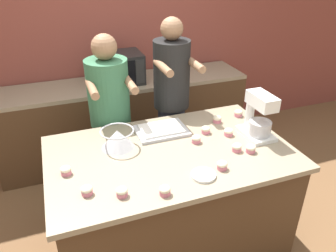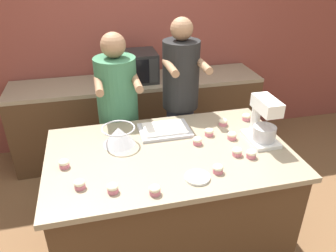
{
  "view_description": "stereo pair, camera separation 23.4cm",
  "coord_description": "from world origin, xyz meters",
  "px_view_note": "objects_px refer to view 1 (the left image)",
  "views": [
    {
      "loc": [
        -0.71,
        -1.88,
        2.22
      ],
      "look_at": [
        0.0,
        0.05,
        1.1
      ],
      "focal_mm": 35.0,
      "sensor_mm": 36.0,
      "label": 1
    },
    {
      "loc": [
        -0.49,
        -1.94,
        2.22
      ],
      "look_at": [
        0.0,
        0.05,
        1.1
      ],
      "focal_mm": 35.0,
      "sensor_mm": 36.0,
      "label": 2
    }
  ],
  "objects_px": {
    "mixing_bowl": "(118,138)",
    "cupcake_5": "(165,190)",
    "cupcake_7": "(222,165)",
    "person_right": "(172,107)",
    "cupcake_9": "(251,149)",
    "baking_tray": "(161,130)",
    "small_plate": "(203,175)",
    "stand_mixer": "(259,118)",
    "cupcake_1": "(217,119)",
    "cupcake_10": "(196,139)",
    "cupcake_0": "(122,192)",
    "cupcake_3": "(237,147)",
    "person_left": "(111,122)",
    "cupcake_4": "(229,132)",
    "cupcake_2": "(66,170)",
    "microwave_oven": "(120,68)",
    "cupcake_11": "(206,130)",
    "cupcake_6": "(238,113)",
    "cupcake_8": "(87,190)"
  },
  "relations": [
    {
      "from": "person_right",
      "to": "small_plate",
      "type": "bearing_deg",
      "value": -99.83
    },
    {
      "from": "person_right",
      "to": "cupcake_0",
      "type": "distance_m",
      "value": 1.3
    },
    {
      "from": "person_left",
      "to": "cupcake_1",
      "type": "height_order",
      "value": "person_left"
    },
    {
      "from": "small_plate",
      "to": "cupcake_5",
      "type": "bearing_deg",
      "value": -164.49
    },
    {
      "from": "cupcake_0",
      "to": "cupcake_6",
      "type": "distance_m",
      "value": 1.38
    },
    {
      "from": "cupcake_2",
      "to": "cupcake_4",
      "type": "relative_size",
      "value": 1.0
    },
    {
      "from": "stand_mixer",
      "to": "cupcake_4",
      "type": "relative_size",
      "value": 5.02
    },
    {
      "from": "person_left",
      "to": "cupcake_3",
      "type": "xyz_separation_m",
      "value": [
        0.75,
        -0.89,
        0.1
      ]
    },
    {
      "from": "person_right",
      "to": "cupcake_3",
      "type": "height_order",
      "value": "person_right"
    },
    {
      "from": "person_right",
      "to": "cupcake_9",
      "type": "relative_size",
      "value": 24.46
    },
    {
      "from": "baking_tray",
      "to": "cupcake_4",
      "type": "relative_size",
      "value": 5.74
    },
    {
      "from": "stand_mixer",
      "to": "cupcake_3",
      "type": "xyz_separation_m",
      "value": [
        -0.26,
        -0.14,
        -0.13
      ]
    },
    {
      "from": "cupcake_1",
      "to": "cupcake_4",
      "type": "xyz_separation_m",
      "value": [
        -0.02,
        -0.23,
        0.0
      ]
    },
    {
      "from": "cupcake_0",
      "to": "cupcake_7",
      "type": "height_order",
      "value": "same"
    },
    {
      "from": "cupcake_0",
      "to": "small_plate",
      "type": "bearing_deg",
      "value": 0.57
    },
    {
      "from": "small_plate",
      "to": "cupcake_8",
      "type": "bearing_deg",
      "value": 173.67
    },
    {
      "from": "cupcake_3",
      "to": "cupcake_9",
      "type": "xyz_separation_m",
      "value": [
        0.09,
        -0.05,
        0.0
      ]
    },
    {
      "from": "cupcake_6",
      "to": "cupcake_3",
      "type": "bearing_deg",
      "value": -122.04
    },
    {
      "from": "person_left",
      "to": "cupcake_0",
      "type": "distance_m",
      "value": 1.1
    },
    {
      "from": "cupcake_0",
      "to": "cupcake_1",
      "type": "xyz_separation_m",
      "value": [
        0.97,
        0.64,
        0.0
      ]
    },
    {
      "from": "cupcake_9",
      "to": "cupcake_5",
      "type": "bearing_deg",
      "value": -163.2
    },
    {
      "from": "cupcake_2",
      "to": "cupcake_5",
      "type": "height_order",
      "value": "same"
    },
    {
      "from": "cupcake_10",
      "to": "microwave_oven",
      "type": "bearing_deg",
      "value": 99.46
    },
    {
      "from": "cupcake_4",
      "to": "cupcake_10",
      "type": "relative_size",
      "value": 1.0
    },
    {
      "from": "mixing_bowl",
      "to": "cupcake_5",
      "type": "xyz_separation_m",
      "value": [
        0.15,
        -0.62,
        -0.05
      ]
    },
    {
      "from": "stand_mixer",
      "to": "cupcake_2",
      "type": "height_order",
      "value": "stand_mixer"
    },
    {
      "from": "stand_mixer",
      "to": "baking_tray",
      "type": "height_order",
      "value": "stand_mixer"
    },
    {
      "from": "person_left",
      "to": "cupcake_9",
      "type": "bearing_deg",
      "value": -48.34
    },
    {
      "from": "baking_tray",
      "to": "microwave_oven",
      "type": "height_order",
      "value": "microwave_oven"
    },
    {
      "from": "person_left",
      "to": "microwave_oven",
      "type": "bearing_deg",
      "value": 70.32
    },
    {
      "from": "baking_tray",
      "to": "cupcake_2",
      "type": "relative_size",
      "value": 5.74
    },
    {
      "from": "cupcake_9",
      "to": "microwave_oven",
      "type": "bearing_deg",
      "value": 107.97
    },
    {
      "from": "cupcake_0",
      "to": "cupcake_5",
      "type": "relative_size",
      "value": 1.0
    },
    {
      "from": "cupcake_1",
      "to": "cupcake_4",
      "type": "distance_m",
      "value": 0.23
    },
    {
      "from": "stand_mixer",
      "to": "cupcake_1",
      "type": "height_order",
      "value": "stand_mixer"
    },
    {
      "from": "cupcake_5",
      "to": "cupcake_10",
      "type": "distance_m",
      "value": 0.64
    },
    {
      "from": "cupcake_5",
      "to": "cupcake_7",
      "type": "xyz_separation_m",
      "value": [
        0.45,
        0.11,
        0.0
      ]
    },
    {
      "from": "stand_mixer",
      "to": "microwave_oven",
      "type": "xyz_separation_m",
      "value": [
        -0.73,
        1.52,
        0.0
      ]
    },
    {
      "from": "cupcake_2",
      "to": "cupcake_7",
      "type": "height_order",
      "value": "same"
    },
    {
      "from": "cupcake_9",
      "to": "mixing_bowl",
      "type": "bearing_deg",
      "value": 155.58
    },
    {
      "from": "baking_tray",
      "to": "cupcake_5",
      "type": "height_order",
      "value": "cupcake_5"
    },
    {
      "from": "cupcake_0",
      "to": "cupcake_3",
      "type": "xyz_separation_m",
      "value": [
        0.9,
        0.19,
        0.0
      ]
    },
    {
      "from": "cupcake_5",
      "to": "cupcake_6",
      "type": "height_order",
      "value": "same"
    },
    {
      "from": "cupcake_10",
      "to": "small_plate",
      "type": "bearing_deg",
      "value": -108.01
    },
    {
      "from": "baking_tray",
      "to": "small_plate",
      "type": "height_order",
      "value": "baking_tray"
    },
    {
      "from": "cupcake_11",
      "to": "stand_mixer",
      "type": "bearing_deg",
      "value": -25.75
    },
    {
      "from": "microwave_oven",
      "to": "cupcake_7",
      "type": "xyz_separation_m",
      "value": [
        0.26,
        -1.82,
        -0.13
      ]
    },
    {
      "from": "cupcake_2",
      "to": "cupcake_3",
      "type": "relative_size",
      "value": 1.0
    },
    {
      "from": "cupcake_10",
      "to": "cupcake_11",
      "type": "relative_size",
      "value": 1.0
    },
    {
      "from": "cupcake_8",
      "to": "person_right",
      "type": "bearing_deg",
      "value": 47.34
    }
  ]
}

